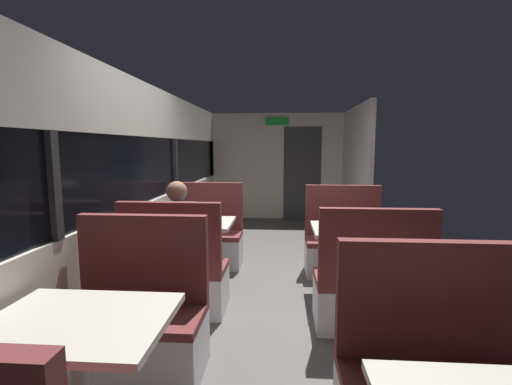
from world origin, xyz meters
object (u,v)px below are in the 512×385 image
object	(u,v)px
bench_near_window_facing_entry	(137,327)
bench_rear_aisle_facing_end	(370,292)
bench_mid_window_facing_end	(176,279)
seated_passenger	(178,255)
dining_table_rear_aisle	(356,237)
coffee_cup_primary	(344,223)
dining_table_mid_window	(193,230)
bench_mid_window_facing_entry	(206,241)
dining_table_near_window	(79,337)
bench_rear_aisle_facing_entry	(344,248)

from	to	relation	value
bench_near_window_facing_entry	bench_rear_aisle_facing_end	bearing A→B (deg)	22.44
bench_mid_window_facing_end	seated_passenger	world-z (taller)	seated_passenger
bench_near_window_facing_entry	bench_mid_window_facing_end	distance (m)	0.94
dining_table_rear_aisle	coffee_cup_primary	size ratio (longest dim) A/B	10.00
seated_passenger	coffee_cup_primary	distance (m)	1.76
bench_near_window_facing_entry	dining_table_rear_aisle	world-z (taller)	bench_near_window_facing_entry
dining_table_mid_window	coffee_cup_primary	size ratio (longest dim) A/B	10.00
dining_table_mid_window	seated_passenger	xyz separation A→B (m)	(0.00, -0.63, -0.10)
dining_table_mid_window	bench_mid_window_facing_end	distance (m)	0.77
bench_mid_window_facing_entry	dining_table_mid_window	bearing A→B (deg)	-90.00
bench_near_window_facing_entry	dining_table_near_window	bearing A→B (deg)	-90.00
bench_rear_aisle_facing_end	coffee_cup_primary	distance (m)	0.89
dining_table_mid_window	bench_rear_aisle_facing_entry	distance (m)	1.88
dining_table_mid_window	dining_table_near_window	bearing A→B (deg)	-90.00
bench_near_window_facing_entry	coffee_cup_primary	distance (m)	2.29
dining_table_near_window	seated_passenger	bearing A→B (deg)	90.00
bench_near_window_facing_entry	bench_mid_window_facing_end	bearing A→B (deg)	90.00
bench_mid_window_facing_entry	coffee_cup_primary	world-z (taller)	bench_mid_window_facing_entry
dining_table_rear_aisle	bench_rear_aisle_facing_entry	xyz separation A→B (m)	(0.00, 0.70, -0.31)
coffee_cup_primary	bench_mid_window_facing_entry	bearing A→B (deg)	153.28
bench_near_window_facing_entry	bench_mid_window_facing_entry	distance (m)	2.34
dining_table_near_window	seated_passenger	xyz separation A→B (m)	(0.00, 1.71, -0.10)
bench_mid_window_facing_entry	seated_passenger	size ratio (longest dim) A/B	0.87
dining_table_near_window	bench_rear_aisle_facing_entry	xyz separation A→B (m)	(1.79, 2.84, -0.31)
dining_table_rear_aisle	bench_mid_window_facing_end	bearing A→B (deg)	-164.41
bench_mid_window_facing_entry	bench_rear_aisle_facing_entry	xyz separation A→B (m)	(1.79, -0.20, 0.00)
bench_mid_window_facing_end	bench_rear_aisle_facing_end	size ratio (longest dim) A/B	1.00
dining_table_rear_aisle	seated_passenger	world-z (taller)	seated_passenger
dining_table_near_window	dining_table_rear_aisle	bearing A→B (deg)	50.06
bench_mid_window_facing_end	coffee_cup_primary	world-z (taller)	bench_mid_window_facing_end
bench_near_window_facing_entry	dining_table_mid_window	size ratio (longest dim) A/B	1.22
dining_table_near_window	bench_near_window_facing_entry	world-z (taller)	bench_near_window_facing_entry
bench_mid_window_facing_entry	dining_table_rear_aisle	distance (m)	2.03
bench_near_window_facing_entry	dining_table_mid_window	xyz separation A→B (m)	(0.00, 1.64, 0.31)
bench_near_window_facing_entry	bench_mid_window_facing_entry	size ratio (longest dim) A/B	1.00
dining_table_rear_aisle	coffee_cup_primary	world-z (taller)	coffee_cup_primary
dining_table_rear_aisle	coffee_cup_primary	bearing A→B (deg)	153.88
dining_table_mid_window	bench_mid_window_facing_end	xyz separation A→B (m)	(0.00, -0.70, -0.31)
bench_near_window_facing_entry	coffee_cup_primary	size ratio (longest dim) A/B	12.22
dining_table_mid_window	seated_passenger	size ratio (longest dim) A/B	0.71
dining_table_mid_window	bench_rear_aisle_facing_end	size ratio (longest dim) A/B	0.82
bench_near_window_facing_entry	dining_table_mid_window	bearing A→B (deg)	90.00
dining_table_near_window	bench_mid_window_facing_end	distance (m)	1.67
bench_rear_aisle_facing_end	bench_mid_window_facing_end	bearing A→B (deg)	173.62
dining_table_mid_window	dining_table_rear_aisle	world-z (taller)	same
dining_table_near_window	bench_mid_window_facing_entry	distance (m)	3.05
bench_rear_aisle_facing_entry	coffee_cup_primary	xyz separation A→B (m)	(-0.11, -0.64, 0.46)
bench_rear_aisle_facing_entry	seated_passenger	xyz separation A→B (m)	(-1.79, -1.13, 0.21)
dining_table_mid_window	seated_passenger	bearing A→B (deg)	-90.00
bench_near_window_facing_entry	bench_rear_aisle_facing_end	size ratio (longest dim) A/B	1.00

